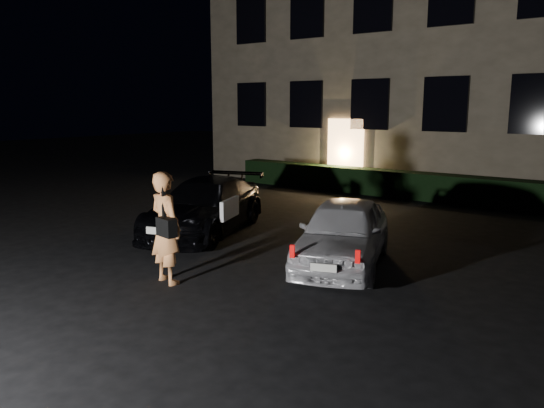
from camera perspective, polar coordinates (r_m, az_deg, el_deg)
The scene contains 6 objects.
ground at distance 8.68m, azimuth -7.88°, elevation -9.50°, with size 80.00×80.00×0.00m, color black.
building at distance 21.74m, azimuth 22.29°, elevation 17.83°, with size 20.00×8.11×12.00m.
hedge at distance 17.43m, azimuth 17.18°, elevation 1.71°, with size 15.00×0.70×0.85m, color black.
sedan at distance 12.55m, azimuth -7.23°, elevation -0.24°, with size 3.12×4.68×1.26m.
hatch at distance 10.02m, azimuth 7.66°, elevation -3.04°, with size 2.63×3.94×1.25m.
man at distance 9.03m, azimuth -11.34°, elevation -2.51°, with size 0.80×0.58×1.90m.
Camera 1 is at (5.80, -5.74, 2.96)m, focal length 35.00 mm.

